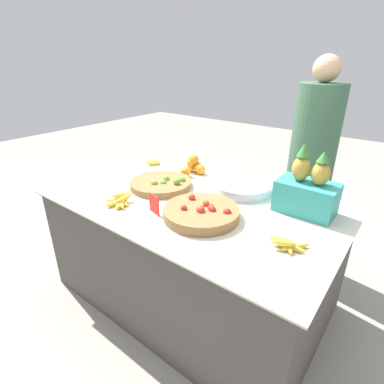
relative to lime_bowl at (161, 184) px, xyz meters
The scene contains 12 objects.
ground_plane 0.87m from the lime_bowl, ahead, with size 12.00×12.00×0.00m, color gray.
market_table 0.52m from the lime_bowl, ahead, with size 1.88×1.14×0.79m.
lime_bowl is the anchor object (origin of this frame).
tomato_basket 0.53m from the lime_bowl, 20.72° to the right, with size 0.44×0.44×0.09m.
orange_pile 0.37m from the lime_bowl, 88.42° to the left, with size 0.18×0.23×0.14m.
metal_bowl 0.57m from the lime_bowl, 30.45° to the left, with size 0.39×0.39×0.06m.
price_sign 0.40m from the lime_bowl, 52.75° to the right, with size 0.11×0.04×0.12m.
produce_crate 0.97m from the lime_bowl, 14.76° to the left, with size 0.34×0.21×0.41m.
banana_bunch_front_left 1.02m from the lime_bowl, 10.47° to the right, with size 0.18×0.15×0.06m.
banana_bunch_front_center 0.53m from the lime_bowl, 140.52° to the left, with size 0.17×0.15×0.04m.
banana_bunch_middle_left 0.37m from the lime_bowl, 91.62° to the right, with size 0.19×0.20×0.06m.
vendor_person 1.11m from the lime_bowl, 45.42° to the left, with size 0.32×0.32×1.66m.
Camera 1 is at (1.08, -1.39, 1.64)m, focal length 28.00 mm.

